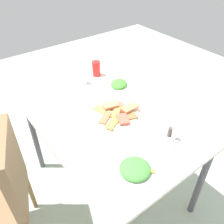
% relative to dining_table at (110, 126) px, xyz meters
% --- Properties ---
extents(ground_plane, '(6.00, 6.00, 0.00)m').
position_rel_dining_table_xyz_m(ground_plane, '(0.00, 0.00, -0.67)').
color(ground_plane, '#A1AF9D').
extents(dining_table, '(1.19, 0.85, 0.75)m').
position_rel_dining_table_xyz_m(dining_table, '(0.00, 0.00, 0.00)').
color(dining_table, silver).
rests_on(dining_table, ground_plane).
extents(dining_chair, '(0.54, 0.54, 0.91)m').
position_rel_dining_table_xyz_m(dining_chair, '(0.06, 0.73, -0.16)').
color(dining_chair, brown).
rests_on(dining_chair, ground_plane).
extents(pide_platter, '(0.29, 0.30, 0.05)m').
position_rel_dining_table_xyz_m(pide_platter, '(-0.01, -0.04, 0.09)').
color(pide_platter, white).
rests_on(pide_platter, dining_table).
extents(salad_plate_greens, '(0.23, 0.23, 0.05)m').
position_rel_dining_table_xyz_m(salad_plate_greens, '(0.24, -0.27, 0.10)').
color(salad_plate_greens, white).
rests_on(salad_plate_greens, dining_table).
extents(salad_plate_rice, '(0.22, 0.22, 0.05)m').
position_rel_dining_table_xyz_m(salad_plate_rice, '(-0.43, 0.16, 0.10)').
color(salad_plate_rice, white).
rests_on(salad_plate_rice, dining_table).
extents(soda_can, '(0.09, 0.09, 0.12)m').
position_rel_dining_table_xyz_m(soda_can, '(0.49, -0.23, 0.14)').
color(soda_can, red).
rests_on(soda_can, dining_table).
extents(drinking_glass, '(0.07, 0.07, 0.09)m').
position_rel_dining_table_xyz_m(drinking_glass, '(0.45, -0.07, 0.13)').
color(drinking_glass, silver).
rests_on(drinking_glass, dining_table).
extents(paper_napkin, '(0.13, 0.13, 0.00)m').
position_rel_dining_table_xyz_m(paper_napkin, '(0.39, 0.28, 0.08)').
color(paper_napkin, white).
rests_on(paper_napkin, dining_table).
extents(fork, '(0.16, 0.07, 0.00)m').
position_rel_dining_table_xyz_m(fork, '(0.39, 0.26, 0.09)').
color(fork, silver).
rests_on(fork, paper_napkin).
extents(spoon, '(0.17, 0.09, 0.00)m').
position_rel_dining_table_xyz_m(spoon, '(0.39, 0.29, 0.09)').
color(spoon, silver).
rests_on(spoon, paper_napkin).
extents(condiment_caddy, '(0.11, 0.11, 0.08)m').
position_rel_dining_table_xyz_m(condiment_caddy, '(-0.38, -0.16, 0.10)').
color(condiment_caddy, '#B2B2B7').
rests_on(condiment_caddy, dining_table).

